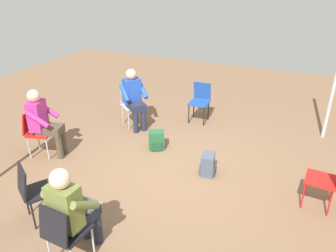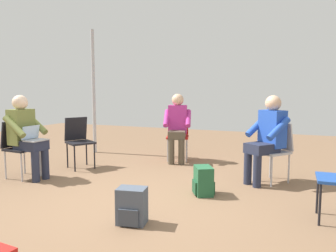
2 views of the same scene
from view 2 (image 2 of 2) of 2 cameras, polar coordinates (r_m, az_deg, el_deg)
ground_plane at (r=3.95m, az=-5.69°, el=-13.19°), size 14.00×14.00×0.00m
chair_north at (r=6.17m, az=1.73°, el=-1.29°), size 0.50×0.53×0.85m
chair_west at (r=5.40m, az=-24.56°, el=-2.98°), size 0.46×0.42×0.85m
chair_northeast at (r=4.92m, az=18.18°, el=-3.57°), size 0.58×0.58×0.85m
chair_northwest at (r=5.73m, az=-15.29°, el=-2.11°), size 0.58×0.56×0.85m
person_with_laptop at (r=5.24m, az=-23.48°, el=-1.02°), size 0.54×0.51×1.24m
person_in_magenta at (r=5.98m, az=1.64°, el=0.38°), size 0.58×0.59×1.24m
person_in_blue at (r=4.77m, az=16.92°, el=-1.43°), size 0.63×0.63×1.24m
backpack_near_laptop_user at (r=4.20m, az=6.19°, el=-9.73°), size 0.31×0.34×0.36m
backpack_by_empty_chair at (r=3.35m, az=-6.30°, el=-13.99°), size 0.31×0.28×0.36m
tent_pole_near at (r=6.97m, az=-12.82°, el=5.80°), size 0.07×0.07×2.53m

